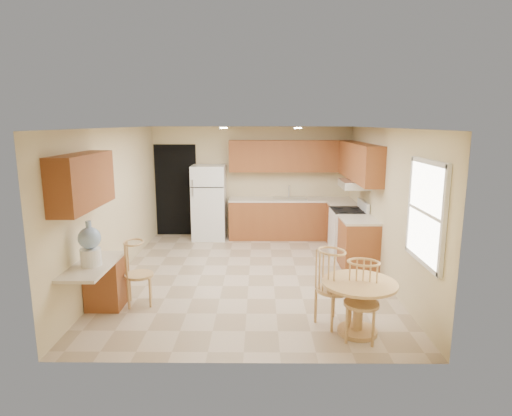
{
  "coord_description": "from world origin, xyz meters",
  "views": [
    {
      "loc": [
        0.18,
        -7.0,
        2.58
      ],
      "look_at": [
        0.12,
        0.3,
        1.12
      ],
      "focal_mm": 30.0,
      "sensor_mm": 36.0,
      "label": 1
    }
  ],
  "objects_px": {
    "chair_desk": "(137,269)",
    "water_crock": "(90,245)",
    "chair_table_b": "(364,297)",
    "refrigerator": "(209,202)",
    "stove": "(348,232)",
    "chair_table_a": "(335,282)",
    "dining_table": "(359,300)"
  },
  "relations": [
    {
      "from": "chair_table_a",
      "to": "chair_desk",
      "type": "xyz_separation_m",
      "value": [
        -2.68,
        0.62,
        -0.04
      ]
    },
    {
      "from": "water_crock",
      "to": "chair_table_b",
      "type": "bearing_deg",
      "value": -9.33
    },
    {
      "from": "chair_desk",
      "to": "chair_table_b",
      "type": "bearing_deg",
      "value": 57.76
    },
    {
      "from": "refrigerator",
      "to": "chair_table_a",
      "type": "height_order",
      "value": "refrigerator"
    },
    {
      "from": "dining_table",
      "to": "chair_table_b",
      "type": "height_order",
      "value": "chair_table_b"
    },
    {
      "from": "stove",
      "to": "chair_table_a",
      "type": "xyz_separation_m",
      "value": [
        -0.79,
        -3.09,
        0.14
      ]
    },
    {
      "from": "chair_table_a",
      "to": "stove",
      "type": "bearing_deg",
      "value": 132.99
    },
    {
      "from": "dining_table",
      "to": "chair_desk",
      "type": "bearing_deg",
      "value": 165.34
    },
    {
      "from": "refrigerator",
      "to": "dining_table",
      "type": "relative_size",
      "value": 1.81
    },
    {
      "from": "refrigerator",
      "to": "stove",
      "type": "distance_m",
      "value": 3.14
    },
    {
      "from": "refrigerator",
      "to": "dining_table",
      "type": "bearing_deg",
      "value": -62.21
    },
    {
      "from": "refrigerator",
      "to": "chair_table_b",
      "type": "relative_size",
      "value": 1.73
    },
    {
      "from": "stove",
      "to": "chair_table_b",
      "type": "xyz_separation_m",
      "value": [
        -0.52,
        -3.47,
        0.12
      ]
    },
    {
      "from": "stove",
      "to": "dining_table",
      "type": "height_order",
      "value": "stove"
    },
    {
      "from": "stove",
      "to": "chair_desk",
      "type": "xyz_separation_m",
      "value": [
        -3.47,
        -2.47,
        0.1
      ]
    },
    {
      "from": "refrigerator",
      "to": "stove",
      "type": "relative_size",
      "value": 1.52
    },
    {
      "from": "stove",
      "to": "chair_table_a",
      "type": "height_order",
      "value": "stove"
    },
    {
      "from": "refrigerator",
      "to": "chair_table_a",
      "type": "distance_m",
      "value": 4.79
    },
    {
      "from": "chair_desk",
      "to": "water_crock",
      "type": "relative_size",
      "value": 1.58
    },
    {
      "from": "refrigerator",
      "to": "chair_desk",
      "type": "relative_size",
      "value": 1.79
    },
    {
      "from": "stove",
      "to": "refrigerator",
      "type": "bearing_deg",
      "value": 157.01
    },
    {
      "from": "dining_table",
      "to": "chair_desk",
      "type": "height_order",
      "value": "chair_desk"
    },
    {
      "from": "stove",
      "to": "water_crock",
      "type": "height_order",
      "value": "water_crock"
    },
    {
      "from": "refrigerator",
      "to": "dining_table",
      "type": "xyz_separation_m",
      "value": [
        2.35,
        -4.46,
        -0.39
      ]
    },
    {
      "from": "refrigerator",
      "to": "chair_table_b",
      "type": "distance_m",
      "value": 5.25
    },
    {
      "from": "refrigerator",
      "to": "chair_desk",
      "type": "xyz_separation_m",
      "value": [
        -0.6,
        -3.69,
        -0.26
      ]
    },
    {
      "from": "chair_desk",
      "to": "refrigerator",
      "type": "bearing_deg",
      "value": 157.3
    },
    {
      "from": "refrigerator",
      "to": "chair_desk",
      "type": "height_order",
      "value": "refrigerator"
    },
    {
      "from": "chair_desk",
      "to": "water_crock",
      "type": "height_order",
      "value": "water_crock"
    },
    {
      "from": "refrigerator",
      "to": "chair_desk",
      "type": "bearing_deg",
      "value": -99.24
    },
    {
      "from": "chair_table_b",
      "to": "chair_desk",
      "type": "distance_m",
      "value": 3.12
    },
    {
      "from": "stove",
      "to": "chair_desk",
      "type": "height_order",
      "value": "stove"
    }
  ]
}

